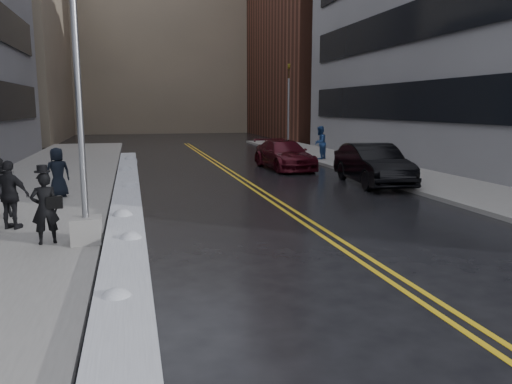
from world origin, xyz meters
TOP-DOWN VIEW (x-y plane):
  - ground at (0.00, 0.00)m, footprint 160.00×160.00m
  - sidewalk_west at (-5.75, 10.00)m, footprint 5.50×50.00m
  - sidewalk_east at (10.00, 10.00)m, footprint 4.00×50.00m
  - lane_line_left at (2.35, 10.00)m, footprint 0.12×50.00m
  - lane_line_right at (2.65, 10.00)m, footprint 0.12×50.00m
  - snow_ridge at (-2.45, 8.00)m, footprint 0.90×30.00m
  - building_east_far at (19.00, 42.00)m, footprint 14.00×20.00m
  - building_far at (2.00, 60.00)m, footprint 36.00×16.00m
  - lamppost at (-3.30, 2.00)m, footprint 0.65×0.65m
  - fire_hydrant at (9.00, 10.00)m, footprint 0.26×0.26m
  - traffic_signal at (8.50, 24.00)m, footprint 0.16×0.20m
  - pedestrian_fedora at (-4.18, 2.17)m, footprint 0.68×0.53m
  - pedestrian_c at (-4.72, 8.42)m, footprint 0.98×0.84m
  - pedestrian_d at (-5.24, 3.87)m, footprint 1.11×0.79m
  - pedestrian_east at (8.61, 18.15)m, footprint 1.19×1.19m
  - car_black at (7.50, 9.23)m, footprint 2.29×5.32m
  - car_maroon at (5.50, 15.22)m, footprint 2.41×5.28m

SIDE VIEW (x-z plane):
  - ground at x=0.00m, z-range 0.00..0.00m
  - lane_line_left at x=2.35m, z-range 0.00..0.01m
  - lane_line_right at x=2.65m, z-range 0.00..0.01m
  - sidewalk_west at x=-5.75m, z-range 0.00..0.15m
  - sidewalk_east at x=10.00m, z-range 0.00..0.15m
  - snow_ridge at x=-2.45m, z-range 0.00..0.34m
  - fire_hydrant at x=9.00m, z-range 0.18..0.91m
  - car_maroon at x=5.50m, z-range 0.00..1.50m
  - car_black at x=7.50m, z-range 0.00..1.70m
  - pedestrian_fedora at x=-4.18m, z-range 0.15..1.78m
  - pedestrian_c at x=-4.72m, z-range 0.15..1.86m
  - pedestrian_d at x=-5.24m, z-range 0.15..1.90m
  - pedestrian_east at x=8.61m, z-range 0.15..2.10m
  - lamppost at x=-3.30m, z-range -1.28..6.35m
  - traffic_signal at x=8.50m, z-range 0.40..6.40m
  - building_far at x=2.00m, z-range 0.00..22.00m
  - building_east_far at x=19.00m, z-range 0.00..28.00m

